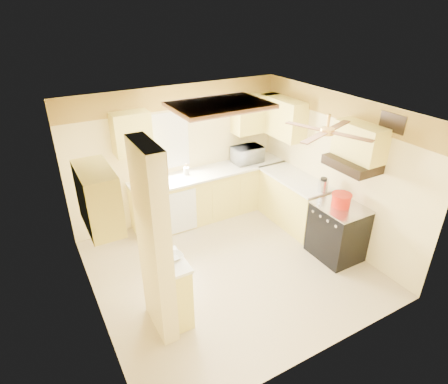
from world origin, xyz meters
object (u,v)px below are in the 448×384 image
dutch_oven (341,200)px  kettle (323,185)px  stove (337,231)px  bowl (174,257)px  microwave (247,154)px

dutch_oven → kettle: kettle is taller
stove → bowl: 2.82m
bowl → kettle: size_ratio=0.83×
stove → bowl: size_ratio=4.47×
bowl → dutch_oven: bearing=-0.2°
bowl → kettle: bearing=9.2°
stove → microwave: microwave is taller
kettle → dutch_oven: bearing=-97.0°
microwave → kettle: size_ratio=2.29×
microwave → dutch_oven: size_ratio=1.82×
microwave → dutch_oven: (0.34, -2.15, -0.08)m
stove → kettle: (0.06, 0.50, 0.59)m
dutch_oven → kettle: 0.47m
stove → kettle: size_ratio=3.71×
bowl → dutch_oven: 2.77m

